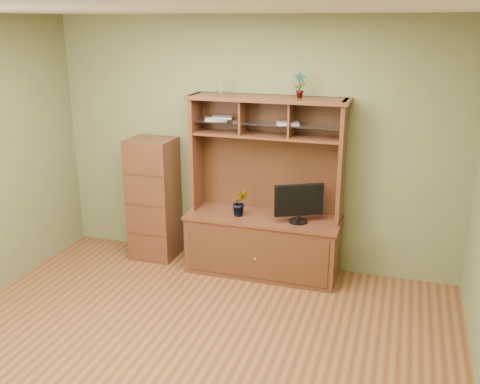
% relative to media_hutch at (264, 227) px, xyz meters
% --- Properties ---
extents(room, '(4.54, 4.04, 2.74)m').
position_rel_media_hutch_xyz_m(room, '(-0.20, -1.73, 0.83)').
color(room, '#5D311A').
rests_on(room, ground).
extents(media_hutch, '(1.66, 0.61, 1.90)m').
position_rel_media_hutch_xyz_m(media_hutch, '(0.00, 0.00, 0.00)').
color(media_hutch, '#472414').
rests_on(media_hutch, room).
extents(monitor, '(0.47, 0.27, 0.40)m').
position_rel_media_hutch_xyz_m(monitor, '(0.39, -0.08, 0.34)').
color(monitor, black).
rests_on(monitor, media_hutch).
extents(orchid_plant, '(0.20, 0.18, 0.30)m').
position_rel_media_hutch_xyz_m(orchid_plant, '(-0.24, -0.08, 0.28)').
color(orchid_plant, '#265F20').
rests_on(orchid_plant, media_hutch).
extents(top_plant, '(0.15, 0.13, 0.25)m').
position_rel_media_hutch_xyz_m(top_plant, '(0.32, 0.08, 1.50)').
color(top_plant, '#346121').
rests_on(top_plant, media_hutch).
extents(reed_diffuser, '(0.06, 0.06, 0.28)m').
position_rel_media_hutch_xyz_m(reed_diffuser, '(-0.50, 0.08, 1.49)').
color(reed_diffuser, silver).
rests_on(reed_diffuser, media_hutch).
extents(magazines, '(1.04, 0.24, 0.04)m').
position_rel_media_hutch_xyz_m(magazines, '(-0.28, 0.08, 1.13)').
color(magazines, '#A4A4A8').
rests_on(magazines, media_hutch).
extents(side_cabinet, '(0.50, 0.45, 1.39)m').
position_rel_media_hutch_xyz_m(side_cabinet, '(-1.31, 0.03, 0.17)').
color(side_cabinet, '#472414').
rests_on(side_cabinet, room).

